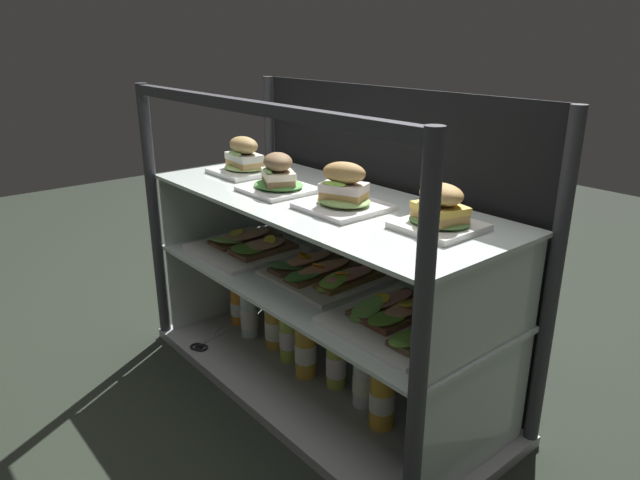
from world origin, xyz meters
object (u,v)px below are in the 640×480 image
juice_bottle_near_post (249,310)px  juice_bottle_back_center (306,350)px  juice_bottle_front_second (289,334)px  open_sandwich_tray_near_left_corner (248,245)px  open_sandwich_tray_mid_right (402,319)px  plated_roll_sandwich_near_right_corner (278,177)px  juice_bottle_front_fourth (276,321)px  juice_bottle_front_right_end (382,395)px  juice_bottle_front_left_end (337,356)px  plated_roll_sandwich_near_left_corner (440,212)px  kitchen_scissors (203,344)px  plated_roll_sandwich_far_left (244,160)px  open_sandwich_tray_left_of_center (325,272)px  juice_bottle_back_left (365,375)px  juice_bottle_tucked_behind (240,302)px  plated_roll_sandwich_mid_left (344,193)px

juice_bottle_near_post → juice_bottle_back_center: (0.32, -0.01, -0.01)m
juice_bottle_front_second → juice_bottle_back_center: juice_bottle_front_second is taller
open_sandwich_tray_near_left_corner → open_sandwich_tray_mid_right: 0.67m
plated_roll_sandwich_near_right_corner → juice_bottle_front_fourth: 0.52m
juice_bottle_near_post → juice_bottle_front_second: juice_bottle_near_post is taller
juice_bottle_front_right_end → juice_bottle_front_left_end: bearing=171.5°
plated_roll_sandwich_near_left_corner → juice_bottle_front_left_end: plated_roll_sandwich_near_left_corner is taller
juice_bottle_front_second → juice_bottle_front_left_end: 0.21m
open_sandwich_tray_near_left_corner → juice_bottle_front_fourth: (0.10, 0.03, -0.24)m
plated_roll_sandwich_near_right_corner → kitchen_scissors: (-0.25, -0.14, -0.59)m
open_sandwich_tray_near_left_corner → juice_bottle_front_left_end: (0.41, 0.03, -0.24)m
kitchen_scissors → open_sandwich_tray_mid_right: bearing=12.5°
plated_roll_sandwich_far_left → juice_bottle_front_right_end: 0.84m
open_sandwich_tray_left_of_center → juice_bottle_back_left: size_ratio=1.26×
open_sandwich_tray_near_left_corner → juice_bottle_near_post: 0.24m
plated_roll_sandwich_far_left → juice_bottle_front_second: plated_roll_sandwich_far_left is taller
open_sandwich_tray_mid_right → juice_bottle_back_center: size_ratio=1.41×
kitchen_scissors → juice_bottle_front_left_end: bearing=22.4°
juice_bottle_back_center → kitchen_scissors: (-0.36, -0.15, -0.08)m
juice_bottle_near_post → juice_bottle_back_left: size_ratio=0.99×
plated_roll_sandwich_near_right_corner → juice_bottle_near_post: bearing=175.7°
open_sandwich_tray_mid_right → juice_bottle_front_second: open_sandwich_tray_mid_right is taller
plated_roll_sandwich_near_right_corner → open_sandwich_tray_left_of_center: plated_roll_sandwich_near_right_corner is taller
open_sandwich_tray_left_of_center → juice_bottle_back_left: bearing=-4.8°
juice_bottle_back_left → juice_bottle_back_center: bearing=-170.9°
plated_roll_sandwich_far_left → juice_bottle_back_center: bearing=-6.2°
plated_roll_sandwich_near_left_corner → juice_bottle_near_post: (-0.72, -0.06, -0.50)m
open_sandwich_tray_mid_right → juice_bottle_near_post: (-0.68, -0.00, -0.24)m
plated_roll_sandwich_near_right_corner → plated_roll_sandwich_near_left_corner: plated_roll_sandwich_near_right_corner is taller
plated_roll_sandwich_near_right_corner → juice_bottle_tucked_behind: 0.61m
juice_bottle_tucked_behind → juice_bottle_front_second: juice_bottle_front_second is taller
juice_bottle_front_fourth → juice_bottle_front_left_end: (0.30, 0.00, 0.01)m
open_sandwich_tray_mid_right → juice_bottle_near_post: bearing=-179.9°
plated_roll_sandwich_near_left_corner → juice_bottle_near_post: size_ratio=0.72×
plated_roll_sandwich_near_left_corner → juice_bottle_tucked_behind: 0.98m
plated_roll_sandwich_near_left_corner → open_sandwich_tray_near_left_corner: plated_roll_sandwich_near_left_corner is taller
plated_roll_sandwich_near_right_corner → open_sandwich_tray_mid_right: plated_roll_sandwich_near_right_corner is taller
juice_bottle_front_fourth → open_sandwich_tray_left_of_center: bearing=4.0°
juice_bottle_front_left_end → kitchen_scissors: bearing=-157.6°
juice_bottle_back_center → juice_bottle_front_left_end: size_ratio=0.87×
juice_bottle_tucked_behind → juice_bottle_back_left: (0.64, 0.00, 0.01)m
plated_roll_sandwich_near_right_corner → juice_bottle_front_left_end: plated_roll_sandwich_near_right_corner is taller
juice_bottle_tucked_behind → juice_bottle_front_second: (0.32, -0.02, 0.01)m
plated_roll_sandwich_mid_left → juice_bottle_front_fourth: (-0.35, 0.02, -0.51)m
juice_bottle_front_right_end → plated_roll_sandwich_near_right_corner: bearing=-178.1°
plated_roll_sandwich_far_left → open_sandwich_tray_near_left_corner: (0.05, -0.03, -0.27)m
plated_roll_sandwich_mid_left → open_sandwich_tray_near_left_corner: plated_roll_sandwich_mid_left is taller
juice_bottle_front_fourth → kitchen_scissors: bearing=-129.9°
plated_roll_sandwich_mid_left → juice_bottle_tucked_behind: size_ratio=0.94×
open_sandwich_tray_left_of_center → kitchen_scissors: 0.55m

